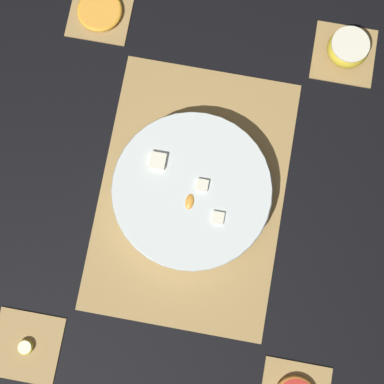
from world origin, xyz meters
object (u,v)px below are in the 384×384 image
Objects in this scene: fruit_salad_bowl at (192,191)px; orange_slice_whole at (100,11)px; apple_half at (348,48)px; banana_coin_single at (25,347)px.

fruit_salad_bowl is 3.23× the size of orange_slice_whole.
orange_slice_whole is at bearing 36.81° from fruit_salad_bowl.
banana_coin_single is (-0.67, 0.50, -0.02)m from apple_half.
fruit_salad_bowl is 10.33× the size of banana_coin_single.
apple_half is 0.84m from banana_coin_single.
apple_half is at bearing -90.00° from orange_slice_whole.
banana_coin_single is (-0.34, 0.25, -0.03)m from fruit_salad_bowl.
orange_slice_whole is (0.00, 0.50, -0.02)m from apple_half.
banana_coin_single is at bearing 180.00° from orange_slice_whole.
apple_half is at bearing -36.81° from fruit_salad_bowl.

